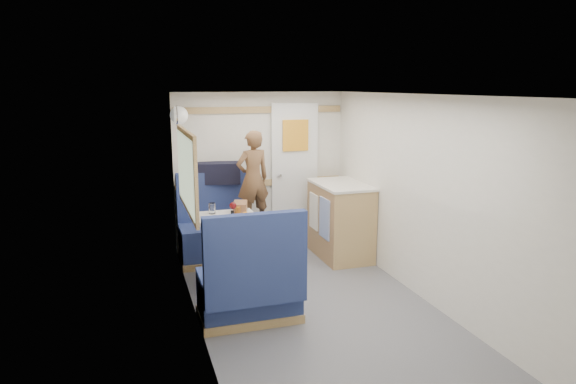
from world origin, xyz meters
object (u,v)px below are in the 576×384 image
object	(u,v)px
beer_glass	(238,211)
salt_grinder	(239,219)
person	(253,179)
cheese_block	(250,222)
orange_fruit	(245,215)
wine_glass	(233,206)
pepper_grinder	(232,215)
tray	(258,227)
dome_light	(179,115)
tumbler_mid	(212,208)
bench_near	(250,290)
dinette_table	(231,234)
bench_far	(217,236)
duffel_bag	(219,173)
bread_loaf	(240,207)
galley_counter	(340,220)
tumbler_left	(216,226)

from	to	relation	value
beer_glass	salt_grinder	distance (m)	0.29
person	cheese_block	bearing A→B (deg)	61.68
orange_fruit	wine_glass	size ratio (longest dim) A/B	0.41
pepper_grinder	tray	bearing A→B (deg)	-64.83
dome_light	tumbler_mid	bearing A→B (deg)	-63.76
tray	orange_fruit	distance (m)	0.33
bench_near	orange_fruit	world-z (taller)	bench_near
orange_fruit	tumbler_mid	size ratio (longest dim) A/B	0.59
tray	salt_grinder	bearing A→B (deg)	122.63
tumbler_mid	beer_glass	size ratio (longest dim) A/B	1.23
person	cheese_block	distance (m)	1.03
dinette_table	wine_glass	bearing A→B (deg)	60.65
tray	pepper_grinder	distance (m)	0.42
bench_far	cheese_block	distance (m)	1.23
bench_far	duffel_bag	size ratio (longest dim) A/B	1.98
bench_far	duffel_bag	distance (m)	0.78
dome_light	bread_loaf	bearing A→B (deg)	-44.11
orange_fruit	beer_glass	world-z (taller)	beer_glass
dome_light	wine_glass	distance (m)	1.26
beer_glass	bread_loaf	bearing A→B (deg)	68.78
dinette_table	bread_loaf	xyz separation A→B (m)	(0.17, 0.31, 0.21)
person	duffel_bag	world-z (taller)	person
beer_glass	pepper_grinder	distance (m)	0.15
galley_counter	cheese_block	bearing A→B (deg)	-148.16
bench_near	cheese_block	xyz separation A→B (m)	(0.14, 0.59, 0.45)
bread_loaf	dome_light	bearing A→B (deg)	135.89
galley_counter	cheese_block	distance (m)	1.59
galley_counter	dome_light	bearing A→B (deg)	170.82
tray	beer_glass	xyz separation A→B (m)	(-0.09, 0.51, 0.04)
tumbler_left	salt_grinder	world-z (taller)	tumbler_left
person	bread_loaf	distance (m)	0.51
duffel_bag	pepper_grinder	xyz separation A→B (m)	(-0.06, -1.10, -0.26)
bench_far	dome_light	bearing A→B (deg)	-177.88
beer_glass	pepper_grinder	xyz separation A→B (m)	(-0.08, -0.13, -0.00)
tray	pepper_grinder	size ratio (longest dim) A/B	3.40
tray	tumbler_left	world-z (taller)	tumbler_left
duffel_bag	wine_glass	size ratio (longest dim) A/B	3.16
orange_fruit	bread_loaf	size ratio (longest dim) A/B	0.26
galley_counter	tumbler_mid	world-z (taller)	galley_counter
dinette_table	person	size ratio (longest dim) A/B	0.82
bench_near	person	world-z (taller)	person
orange_fruit	pepper_grinder	world-z (taller)	pepper_grinder
galley_counter	duffel_bag	distance (m)	1.60
person	wine_glass	xyz separation A→B (m)	(-0.36, -0.60, -0.17)
dinette_table	pepper_grinder	distance (m)	0.20
salt_grinder	bread_loaf	world-z (taller)	bread_loaf
dome_light	salt_grinder	world-z (taller)	dome_light
bench_near	salt_grinder	distance (m)	0.87
galley_counter	wine_glass	size ratio (longest dim) A/B	5.48
bench_far	beer_glass	xyz separation A→B (m)	(0.11, -0.71, 0.47)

